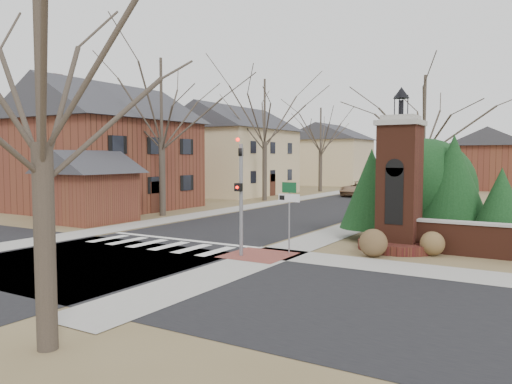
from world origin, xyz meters
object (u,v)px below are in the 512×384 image
Objects in this scene: sign_post at (289,203)px; traffic_signal_pole at (241,187)px; pickup_truck at (359,189)px; brick_gate_monument at (399,196)px; distant_car at (444,183)px.

traffic_signal_pole is at bearing -132.43° from sign_post.
sign_post is at bearing -72.62° from pickup_truck.
sign_post reaches higher than pickup_truck.
sign_post is 4.55m from brick_gate_monument.
sign_post reaches higher than distant_car.
pickup_truck is at bearing 112.38° from brick_gate_monument.
distant_car is (5.00, 14.69, 0.03)m from pickup_truck.
brick_gate_monument is 1.44× the size of distant_car.
sign_post is at bearing 91.83° from distant_car.
traffic_signal_pole is 44.91m from distant_car.
pickup_truck is at bearing 101.07° from traffic_signal_pole.
brick_gate_monument is at bearing 43.24° from traffic_signal_pole.
traffic_signal_pole is 0.88× the size of pickup_truck.
brick_gate_monument is at bearing -64.28° from pickup_truck.
pickup_truck is (-5.90, 30.16, -1.87)m from traffic_signal_pole.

